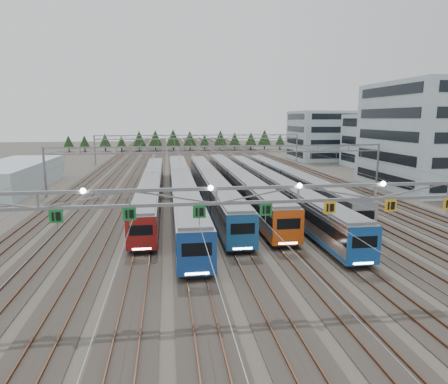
{
  "coord_description": "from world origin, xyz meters",
  "views": [
    {
      "loc": [
        -8.71,
        -25.63,
        12.34
      ],
      "look_at": [
        -2.02,
        21.72,
        3.5
      ],
      "focal_mm": 32.0,
      "sensor_mm": 36.0,
      "label": 1
    }
  ],
  "objects": [
    {
      "name": "ground",
      "position": [
        0.0,
        0.0,
        0.0
      ],
      "size": [
        400.0,
        400.0,
        0.0
      ],
      "primitive_type": "plane",
      "color": "#47423A",
      "rests_on": "ground"
    },
    {
      "name": "track_bed",
      "position": [
        0.0,
        100.0,
        1.49
      ],
      "size": [
        54.0,
        260.0,
        5.42
      ],
      "color": "#2D2823",
      "rests_on": "ground"
    },
    {
      "name": "train_a",
      "position": [
        -11.25,
        35.72,
        2.09
      ],
      "size": [
        2.82,
        52.75,
        3.67
      ],
      "color": "black",
      "rests_on": "ground"
    },
    {
      "name": "train_b",
      "position": [
        -6.75,
        32.76,
        2.26
      ],
      "size": [
        3.08,
        60.06,
        4.02
      ],
      "color": "black",
      "rests_on": "ground"
    },
    {
      "name": "train_c",
      "position": [
        -2.25,
        35.24,
        2.2
      ],
      "size": [
        2.99,
        54.32,
        3.9
      ],
      "color": "black",
      "rests_on": "ground"
    },
    {
      "name": "train_d",
      "position": [
        2.25,
        37.03,
        2.24
      ],
      "size": [
        3.05,
        56.15,
        3.98
      ],
      "color": "black",
      "rests_on": "ground"
    },
    {
      "name": "train_e",
      "position": [
        6.75,
        33.38,
        2.15
      ],
      "size": [
        2.92,
        60.57,
        3.8
      ],
      "color": "black",
      "rests_on": "ground"
    },
    {
      "name": "train_f",
      "position": [
        11.25,
        38.22,
        2.11
      ],
      "size": [
        2.86,
        52.83,
        3.73
      ],
      "color": "black",
      "rests_on": "ground"
    },
    {
      "name": "gantry_near",
      "position": [
        -0.05,
        -0.12,
        7.09
      ],
      "size": [
        56.36,
        0.61,
        8.08
      ],
      "color": "gray",
      "rests_on": "ground"
    },
    {
      "name": "gantry_mid",
      "position": [
        0.0,
        40.0,
        6.39
      ],
      "size": [
        56.36,
        0.36,
        8.0
      ],
      "color": "gray",
      "rests_on": "ground"
    },
    {
      "name": "gantry_far",
      "position": [
        0.0,
        85.0,
        6.39
      ],
      "size": [
        56.36,
        0.36,
        8.0
      ],
      "color": "gray",
      "rests_on": "ground"
    },
    {
      "name": "depot_bldg_south",
      "position": [
        37.89,
        39.57,
        9.3
      ],
      "size": [
        18.0,
        22.0,
        18.6
      ],
      "primitive_type": "cube",
      "color": "#A3BCC3",
      "rests_on": "ground"
    },
    {
      "name": "depot_bldg_mid",
      "position": [
        44.41,
        68.97,
        6.68
      ],
      "size": [
        14.0,
        16.0,
        13.35
      ],
      "primitive_type": "cube",
      "color": "#A3BCC3",
      "rests_on": "ground"
    },
    {
      "name": "depot_bldg_north",
      "position": [
        40.21,
        90.52,
        7.25
      ],
      "size": [
        22.0,
        18.0,
        14.49
      ],
      "primitive_type": "cube",
      "color": "#A3BCC3",
      "rests_on": "ground"
    },
    {
      "name": "west_shed",
      "position": [
        -36.0,
        49.11,
        2.3
      ],
      "size": [
        10.0,
        30.0,
        4.6
      ],
      "primitive_type": "cube",
      "color": "#A3BCC3",
      "rests_on": "ground"
    },
    {
      "name": "treeline",
      "position": [
        -0.9,
        130.35,
        4.23
      ],
      "size": [
        93.8,
        5.6,
        7.02
      ],
      "color": "#332114",
      "rests_on": "ground"
    }
  ]
}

